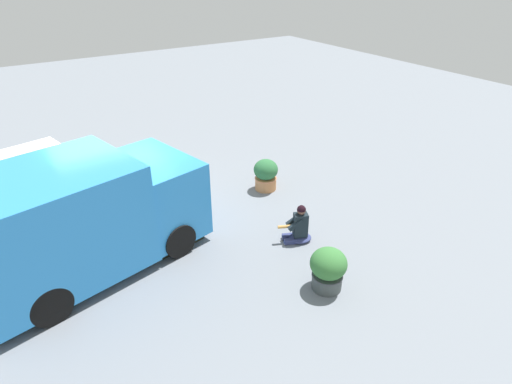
{
  "coord_description": "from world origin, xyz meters",
  "views": [
    {
      "loc": [
        9.14,
        -2.08,
        5.6
      ],
      "look_at": [
        2.24,
        2.39,
        1.1
      ],
      "focal_mm": 30.29,
      "sensor_mm": 36.0,
      "label": 1
    }
  ],
  "objects_px": {
    "person_customer": "(299,228)",
    "planter_flowering_far": "(328,268)",
    "food_truck": "(80,221)",
    "planter_flowering_near": "(266,174)"
  },
  "relations": [
    {
      "from": "person_customer",
      "to": "planter_flowering_far",
      "type": "xyz_separation_m",
      "value": [
        1.54,
        -0.52,
        0.13
      ]
    },
    {
      "from": "food_truck",
      "to": "person_customer",
      "type": "distance_m",
      "value": 4.52
    },
    {
      "from": "food_truck",
      "to": "planter_flowering_near",
      "type": "distance_m",
      "value": 5.03
    },
    {
      "from": "food_truck",
      "to": "person_customer",
      "type": "bearing_deg",
      "value": 69.19
    },
    {
      "from": "planter_flowering_near",
      "to": "planter_flowering_far",
      "type": "distance_m",
      "value": 4.16
    },
    {
      "from": "planter_flowering_near",
      "to": "planter_flowering_far",
      "type": "relative_size",
      "value": 0.99
    },
    {
      "from": "person_customer",
      "to": "planter_flowering_near",
      "type": "xyz_separation_m",
      "value": [
        -2.42,
        0.75,
        0.11
      ]
    },
    {
      "from": "food_truck",
      "to": "person_customer",
      "type": "height_order",
      "value": "food_truck"
    },
    {
      "from": "food_truck",
      "to": "person_customer",
      "type": "relative_size",
      "value": 5.55
    },
    {
      "from": "food_truck",
      "to": "planter_flowering_near",
      "type": "bearing_deg",
      "value": 99.67
    }
  ]
}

